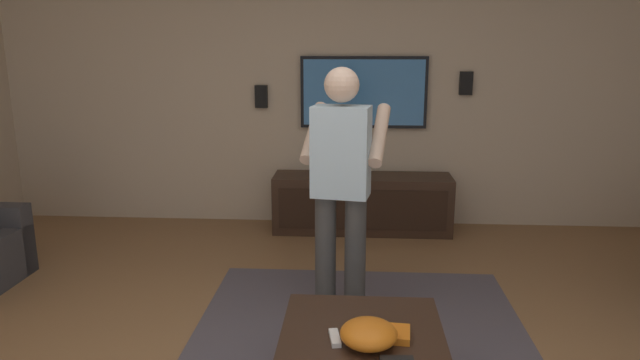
{
  "coord_description": "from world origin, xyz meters",
  "views": [
    {
      "loc": [
        -2.58,
        -0.22,
        1.77
      ],
      "look_at": [
        0.93,
        0.0,
        0.94
      ],
      "focal_mm": 32.0,
      "sensor_mm": 36.0,
      "label": 1
    }
  ],
  "objects_px": {
    "bowl": "(369,334)",
    "vase_round": "(342,165)",
    "remote_white": "(335,338)",
    "book": "(387,333)",
    "person_standing": "(341,178)",
    "tv": "(364,92)",
    "remote_black": "(397,360)",
    "wall_speaker_left": "(466,83)",
    "media_console": "(362,203)",
    "wall_speaker_right": "(261,97)"
  },
  "relations": [
    {
      "from": "bowl",
      "to": "vase_round",
      "type": "relative_size",
      "value": 1.23
    },
    {
      "from": "remote_white",
      "to": "book",
      "type": "relative_size",
      "value": 0.68
    },
    {
      "from": "book",
      "to": "remote_white",
      "type": "bearing_deg",
      "value": -163.28
    },
    {
      "from": "person_standing",
      "to": "book",
      "type": "height_order",
      "value": "person_standing"
    },
    {
      "from": "person_standing",
      "to": "vase_round",
      "type": "relative_size",
      "value": 7.45
    },
    {
      "from": "remote_white",
      "to": "book",
      "type": "height_order",
      "value": "book"
    },
    {
      "from": "tv",
      "to": "remote_black",
      "type": "height_order",
      "value": "tv"
    },
    {
      "from": "tv",
      "to": "remote_white",
      "type": "bearing_deg",
      "value": -2.89
    },
    {
      "from": "remote_black",
      "to": "wall_speaker_left",
      "type": "relative_size",
      "value": 0.68
    },
    {
      "from": "media_console",
      "to": "vase_round",
      "type": "distance_m",
      "value": 0.43
    },
    {
      "from": "remote_black",
      "to": "vase_round",
      "type": "bearing_deg",
      "value": -87.03
    },
    {
      "from": "tv",
      "to": "remote_white",
      "type": "distance_m",
      "value": 3.23
    },
    {
      "from": "media_console",
      "to": "vase_round",
      "type": "xyz_separation_m",
      "value": [
        -0.02,
        0.2,
        0.39
      ]
    },
    {
      "from": "person_standing",
      "to": "remote_black",
      "type": "distance_m",
      "value": 1.42
    },
    {
      "from": "media_console",
      "to": "vase_round",
      "type": "bearing_deg",
      "value": -84.86
    },
    {
      "from": "vase_round",
      "to": "wall_speaker_right",
      "type": "bearing_deg",
      "value": 71.35
    },
    {
      "from": "remote_white",
      "to": "vase_round",
      "type": "relative_size",
      "value": 0.68
    },
    {
      "from": "media_console",
      "to": "wall_speaker_right",
      "type": "bearing_deg",
      "value": -104.23
    },
    {
      "from": "wall_speaker_right",
      "to": "book",
      "type": "bearing_deg",
      "value": -160.34
    },
    {
      "from": "media_console",
      "to": "tv",
      "type": "height_order",
      "value": "tv"
    },
    {
      "from": "bowl",
      "to": "book",
      "type": "height_order",
      "value": "bowl"
    },
    {
      "from": "tv",
      "to": "wall_speaker_right",
      "type": "xyz_separation_m",
      "value": [
        0.01,
        1.0,
        -0.05
      ]
    },
    {
      "from": "tv",
      "to": "person_standing",
      "type": "bearing_deg",
      "value": -4.58
    },
    {
      "from": "bowl",
      "to": "vase_round",
      "type": "xyz_separation_m",
      "value": [
        2.88,
        0.2,
        0.2
      ]
    },
    {
      "from": "tv",
      "to": "vase_round",
      "type": "height_order",
      "value": "tv"
    },
    {
      "from": "media_console",
      "to": "wall_speaker_right",
      "type": "relative_size",
      "value": 7.73
    },
    {
      "from": "tv",
      "to": "book",
      "type": "height_order",
      "value": "tv"
    },
    {
      "from": "person_standing",
      "to": "media_console",
      "type": "bearing_deg",
      "value": 4.32
    },
    {
      "from": "wall_speaker_right",
      "to": "media_console",
      "type": "bearing_deg",
      "value": -104.23
    },
    {
      "from": "tv",
      "to": "wall_speaker_left",
      "type": "distance_m",
      "value": 0.98
    },
    {
      "from": "wall_speaker_left",
      "to": "wall_speaker_right",
      "type": "relative_size",
      "value": 1.0
    },
    {
      "from": "remote_black",
      "to": "vase_round",
      "type": "xyz_separation_m",
      "value": [
        3.02,
        0.32,
        0.25
      ]
    },
    {
      "from": "bowl",
      "to": "remote_white",
      "type": "distance_m",
      "value": 0.17
    },
    {
      "from": "tv",
      "to": "bowl",
      "type": "xyz_separation_m",
      "value": [
        -3.14,
        -0.0,
        -0.86
      ]
    },
    {
      "from": "remote_black",
      "to": "person_standing",
      "type": "bearing_deg",
      "value": -80.69
    },
    {
      "from": "tv",
      "to": "wall_speaker_left",
      "type": "bearing_deg",
      "value": 90.78
    },
    {
      "from": "bowl",
      "to": "media_console",
      "type": "bearing_deg",
      "value": 0.05
    },
    {
      "from": "media_console",
      "to": "person_standing",
      "type": "distance_m",
      "value": 1.87
    },
    {
      "from": "bowl",
      "to": "vase_round",
      "type": "height_order",
      "value": "vase_round"
    },
    {
      "from": "tv",
      "to": "bowl",
      "type": "height_order",
      "value": "tv"
    },
    {
      "from": "book",
      "to": "person_standing",
      "type": "bearing_deg",
      "value": 108.83
    },
    {
      "from": "book",
      "to": "wall_speaker_left",
      "type": "height_order",
      "value": "wall_speaker_left"
    },
    {
      "from": "media_console",
      "to": "remote_black",
      "type": "xyz_separation_m",
      "value": [
        -3.04,
        -0.12,
        0.14
      ]
    },
    {
      "from": "person_standing",
      "to": "remote_white",
      "type": "bearing_deg",
      "value": -170.33
    },
    {
      "from": "book",
      "to": "media_console",
      "type": "bearing_deg",
      "value": 97.38
    },
    {
      "from": "media_console",
      "to": "bowl",
      "type": "relative_size",
      "value": 6.31
    },
    {
      "from": "remote_white",
      "to": "wall_speaker_left",
      "type": "height_order",
      "value": "wall_speaker_left"
    },
    {
      "from": "wall_speaker_left",
      "to": "remote_black",
      "type": "bearing_deg",
      "value": 165.54
    },
    {
      "from": "media_console",
      "to": "person_standing",
      "type": "xyz_separation_m",
      "value": [
        -1.75,
        0.16,
        0.66
      ]
    },
    {
      "from": "person_standing",
      "to": "vase_round",
      "type": "distance_m",
      "value": 1.75
    }
  ]
}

